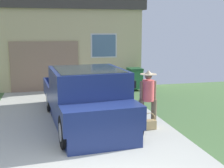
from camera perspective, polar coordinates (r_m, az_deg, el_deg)
The scene contains 5 objects.
pickup_truck at distance 8.63m, azimuth -5.00°, elevation -2.90°, with size 2.37×5.41×1.68m.
person_with_hat at distance 8.38m, azimuth 6.92°, elevation -2.22°, with size 0.53×0.46×1.64m.
handbag at distance 8.41m, azimuth 7.19°, elevation -7.64°, with size 0.37×0.18×0.48m.
house_with_garage at distance 16.69m, azimuth -13.24°, elevation 8.55°, with size 9.52×6.65×4.47m.
wheeled_trash_bin at distance 13.58m, azimuth 4.42°, elevation 1.14°, with size 0.60×0.72×1.01m.
Camera 1 is at (-0.96, -4.74, 2.76)m, focal length 47.51 mm.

